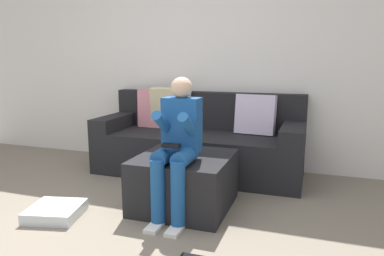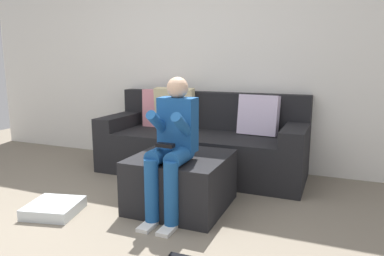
% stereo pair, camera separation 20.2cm
% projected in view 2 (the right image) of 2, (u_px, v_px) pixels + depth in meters
% --- Properties ---
extents(ground_plane, '(8.04, 8.04, 0.00)m').
position_uv_depth(ground_plane, '(61.00, 247.00, 2.44)').
color(ground_plane, slate).
extents(wall_back, '(6.19, 0.10, 2.76)m').
position_uv_depth(wall_back, '(192.00, 50.00, 4.33)').
color(wall_back, silver).
rests_on(wall_back, ground_plane).
extents(couch_sectional, '(2.28, 0.84, 0.94)m').
position_uv_depth(couch_sectional, '(201.00, 143.00, 4.05)').
color(couch_sectional, black).
rests_on(couch_sectional, ground_plane).
extents(ottoman, '(0.78, 0.79, 0.46)m').
position_uv_depth(ottoman, '(181.00, 181.00, 3.10)').
color(ottoman, black).
rests_on(ottoman, ground_plane).
extents(person_seated, '(0.30, 0.57, 1.13)m').
position_uv_depth(person_seated, '(172.00, 144.00, 2.83)').
color(person_seated, '#194C8C').
rests_on(person_seated, ground_plane).
extents(storage_bin, '(0.48, 0.48, 0.09)m').
position_uv_depth(storage_bin, '(54.00, 208.00, 2.98)').
color(storage_bin, silver).
rests_on(storage_bin, ground_plane).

